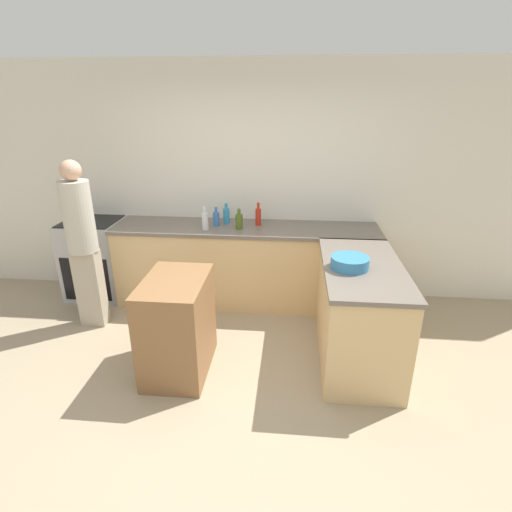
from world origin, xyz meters
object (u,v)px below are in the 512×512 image
at_px(vinegar_bottle_clear, 205,221).
at_px(water_bottle_blue, 216,218).
at_px(olive_oil_bottle, 239,221).
at_px(island_table, 178,326).
at_px(person_by_range, 82,239).
at_px(hot_sauce_bottle, 258,216).
at_px(mixing_bowl, 350,262).
at_px(range_oven, 96,258).
at_px(dish_soap_bottle, 226,215).

distance_m(vinegar_bottle_clear, water_bottle_blue, 0.19).
bearing_deg(olive_oil_bottle, island_table, -106.93).
bearing_deg(person_by_range, island_table, -30.84).
bearing_deg(hot_sauce_bottle, water_bottle_blue, -172.76).
relative_size(mixing_bowl, vinegar_bottle_clear, 1.27).
bearing_deg(mixing_bowl, island_table, -169.90).
relative_size(island_table, hot_sauce_bottle, 3.37).
height_order(range_oven, dish_soap_bottle, dish_soap_bottle).
distance_m(olive_oil_bottle, person_by_range, 1.62).
distance_m(water_bottle_blue, dish_soap_bottle, 0.14).
xyz_separation_m(mixing_bowl, vinegar_bottle_clear, (-1.45, 0.93, 0.05)).
distance_m(island_table, mixing_bowl, 1.59).
distance_m(island_table, olive_oil_bottle, 1.44).
bearing_deg(island_table, vinegar_bottle_clear, 89.29).
height_order(dish_soap_bottle, hot_sauce_bottle, hot_sauce_bottle).
bearing_deg(person_by_range, hot_sauce_bottle, 23.32).
relative_size(vinegar_bottle_clear, dish_soap_bottle, 1.07).
bearing_deg(vinegar_bottle_clear, range_oven, 173.35).
bearing_deg(hot_sauce_bottle, range_oven, -178.38).
xyz_separation_m(water_bottle_blue, dish_soap_bottle, (0.10, 0.09, 0.01)).
relative_size(olive_oil_bottle, hot_sauce_bottle, 0.87).
bearing_deg(vinegar_bottle_clear, mixing_bowl, -32.76).
bearing_deg(range_oven, dish_soap_bottle, 3.19).
bearing_deg(mixing_bowl, dish_soap_bottle, 136.62).
bearing_deg(olive_oil_bottle, mixing_bowl, -42.55).
distance_m(vinegar_bottle_clear, dish_soap_bottle, 0.32).
bearing_deg(vinegar_bottle_clear, water_bottle_blue, 59.59).
height_order(mixing_bowl, vinegar_bottle_clear, vinegar_bottle_clear).
bearing_deg(mixing_bowl, person_by_range, 170.92).
distance_m(range_oven, mixing_bowl, 3.11).
bearing_deg(dish_soap_bottle, hot_sauce_bottle, -5.16).
bearing_deg(dish_soap_bottle, range_oven, -176.81).
distance_m(mixing_bowl, hot_sauce_bottle, 1.45).
xyz_separation_m(mixing_bowl, hot_sauce_bottle, (-0.89, 1.15, 0.05)).
xyz_separation_m(range_oven, person_by_range, (0.26, -0.68, 0.50)).
height_order(range_oven, vinegar_bottle_clear, vinegar_bottle_clear).
bearing_deg(range_oven, vinegar_bottle_clear, -6.65).
distance_m(olive_oil_bottle, hot_sauce_bottle, 0.25).
bearing_deg(water_bottle_blue, person_by_range, -151.34).
relative_size(olive_oil_bottle, water_bottle_blue, 1.06).
height_order(vinegar_bottle_clear, water_bottle_blue, vinegar_bottle_clear).
relative_size(hot_sauce_bottle, person_by_range, 0.15).
xyz_separation_m(mixing_bowl, person_by_range, (-2.60, 0.42, -0.02)).
height_order(water_bottle_blue, hot_sauce_bottle, hot_sauce_bottle).
xyz_separation_m(island_table, olive_oil_bottle, (0.38, 1.26, 0.59)).
distance_m(mixing_bowl, vinegar_bottle_clear, 1.73).
bearing_deg(dish_soap_bottle, mixing_bowl, -43.38).
bearing_deg(water_bottle_blue, olive_oil_bottle, -19.92).
bearing_deg(vinegar_bottle_clear, island_table, -90.71).
relative_size(island_table, dish_soap_bottle, 3.70).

